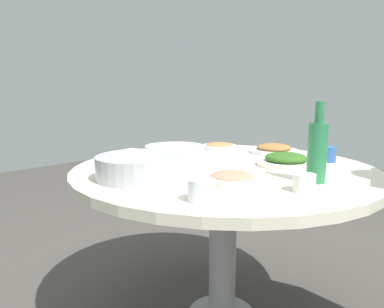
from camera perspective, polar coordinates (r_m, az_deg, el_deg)
round_dining_table at (r=1.53m, az=5.14°, el=-5.43°), size 1.27×1.27×0.72m
rice_bowl at (r=1.29m, az=-8.45°, el=-2.00°), size 0.32×0.32×0.09m
soup_bowl at (r=1.69m, az=-2.82°, el=0.33°), size 0.28×0.31×0.06m
dish_stirfry at (r=1.88m, az=13.13°, el=0.76°), size 0.25×0.25×0.05m
dish_greens at (r=1.56m, az=14.99°, el=-0.99°), size 0.24×0.24×0.06m
dish_shrimp at (r=1.22m, az=6.52°, el=-3.94°), size 0.20×0.20×0.04m
dish_tofu_braise at (r=1.94m, az=4.47°, el=1.23°), size 0.19×0.19×0.04m
green_bottle at (r=1.28m, az=19.65°, el=0.57°), size 0.07×0.07×0.28m
tea_cup_near at (r=1.70m, az=21.24°, el=-0.05°), size 0.07×0.07×0.07m
tea_cup_far at (r=1.01m, az=1.50°, el=-5.88°), size 0.08×0.08×0.06m
tea_cup_side at (r=1.16m, az=17.69°, el=-4.48°), size 0.07×0.07×0.06m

